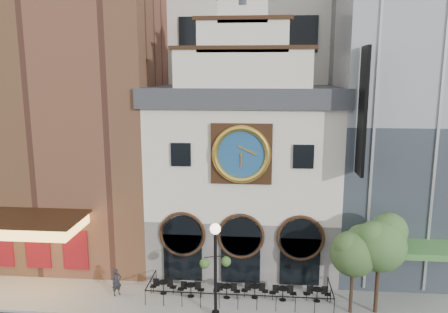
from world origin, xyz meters
name	(u,v)px	position (x,y,z in m)	size (l,w,h in m)	color
sidewalk	(239,299)	(0.00, 2.50, 0.07)	(44.00, 5.00, 0.15)	gray
clock_building	(244,170)	(0.00, 7.82, 6.69)	(12.60, 8.78, 18.65)	#605E5B
theater_building	(68,81)	(-13.00, 9.96, 12.60)	(14.00, 15.60, 25.00)	brown
retail_building	(434,118)	(12.99, 9.99, 10.14)	(14.00, 14.40, 20.00)	gray
cafe_railing	(239,291)	(0.00, 2.50, 0.60)	(10.60, 2.60, 0.90)	black
bistro_0	(163,286)	(-4.58, 2.61, 0.61)	(1.58, 0.68, 0.90)	black
bistro_1	(191,289)	(-2.87, 2.41, 0.61)	(1.58, 0.68, 0.90)	black
bistro_2	(227,291)	(-0.74, 2.43, 0.61)	(1.58, 0.68, 0.90)	black
bistro_3	(255,290)	(0.92, 2.59, 0.61)	(1.58, 0.68, 0.90)	black
bistro_4	(283,293)	(2.55, 2.45, 0.61)	(1.58, 0.68, 0.90)	black
bistro_5	(317,294)	(4.53, 2.52, 0.61)	(1.58, 0.68, 0.90)	black
pedestrian	(117,282)	(-7.30, 2.20, 0.98)	(0.60, 0.40, 1.65)	black
lamppost	(215,260)	(-1.17, 0.40, 3.44)	(1.65, 0.89, 5.31)	black
tree_left	(354,250)	(6.27, 1.50, 3.82)	(2.60, 2.50, 5.01)	#382619
tree_right	(381,241)	(7.67, 1.65, 4.29)	(2.93, 2.82, 5.64)	#382619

